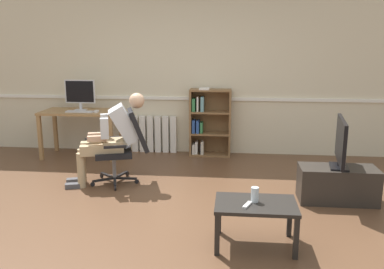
{
  "coord_description": "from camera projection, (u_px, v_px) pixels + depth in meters",
  "views": [
    {
      "loc": [
        0.66,
        -4.12,
        1.82
      ],
      "look_at": [
        0.15,
        0.85,
        0.7
      ],
      "focal_mm": 38.24,
      "sensor_mm": 36.0,
      "label": 1
    }
  ],
  "objects": [
    {
      "name": "keyboard",
      "position": [
        80.0,
        112.0,
        6.42
      ],
      "size": [
        0.43,
        0.12,
        0.02
      ],
      "primitive_type": "cube",
      "color": "silver",
      "rests_on": "computer_desk"
    },
    {
      "name": "drinking_glass",
      "position": [
        255.0,
        195.0,
        3.69
      ],
      "size": [
        0.07,
        0.07,
        0.14
      ],
      "primitive_type": "cylinder",
      "color": "silver",
      "rests_on": "coffee_table"
    },
    {
      "name": "computer_mouse",
      "position": [
        97.0,
        111.0,
        6.41
      ],
      "size": [
        0.06,
        0.1,
        0.03
      ],
      "primitive_type": "cube",
      "color": "white",
      "rests_on": "computer_desk"
    },
    {
      "name": "imac_monitor",
      "position": [
        80.0,
        93.0,
        6.58
      ],
      "size": [
        0.49,
        0.14,
        0.49
      ],
      "color": "silver",
      "rests_on": "computer_desk"
    },
    {
      "name": "tv_screen",
      "position": [
        341.0,
        143.0,
        4.66
      ],
      "size": [
        0.25,
        0.8,
        0.57
      ],
      "rotation": [
        0.0,
        0.0,
        1.42
      ],
      "color": "black",
      "rests_on": "tv_stand"
    },
    {
      "name": "person_seated",
      "position": [
        112.0,
        136.0,
        5.31
      ],
      "size": [
        1.05,
        0.59,
        1.19
      ],
      "rotation": [
        0.0,
        0.0,
        -1.27
      ],
      "color": "tan",
      "rests_on": "ground_plane"
    },
    {
      "name": "tv_stand",
      "position": [
        337.0,
        184.0,
        4.77
      ],
      "size": [
        0.88,
        0.41,
        0.41
      ],
      "color": "#2D2823",
      "rests_on": "ground_plane"
    },
    {
      "name": "back_wall",
      "position": [
        194.0,
        72.0,
        6.74
      ],
      "size": [
        12.0,
        0.13,
        2.7
      ],
      "color": "beige",
      "rests_on": "ground_plane"
    },
    {
      "name": "bookshelf",
      "position": [
        207.0,
        123.0,
        6.69
      ],
      "size": [
        0.67,
        0.29,
        1.12
      ],
      "color": "brown",
      "rests_on": "ground_plane"
    },
    {
      "name": "radiator",
      "position": [
        154.0,
        134.0,
        6.93
      ],
      "size": [
        0.76,
        0.08,
        0.62
      ],
      "color": "white",
      "rests_on": "ground_plane"
    },
    {
      "name": "spare_remote",
      "position": [
        247.0,
        205.0,
        3.61
      ],
      "size": [
        0.09,
        0.15,
        0.02
      ],
      "primitive_type": "cube",
      "rotation": [
        0.0,
        0.0,
        2.75
      ],
      "color": "white",
      "rests_on": "coffee_table"
    },
    {
      "name": "computer_desk",
      "position": [
        81.0,
        117.0,
        6.58
      ],
      "size": [
        1.23,
        0.64,
        0.76
      ],
      "color": "#9E7547",
      "rests_on": "ground_plane"
    },
    {
      "name": "coffee_table",
      "position": [
        256.0,
        209.0,
        3.7
      ],
      "size": [
        0.74,
        0.49,
        0.41
      ],
      "color": "black",
      "rests_on": "ground_plane"
    },
    {
      "name": "office_chair",
      "position": [
        125.0,
        144.0,
        5.37
      ],
      "size": [
        0.79,
        0.66,
        0.98
      ],
      "rotation": [
        0.0,
        0.0,
        -1.27
      ],
      "color": "black",
      "rests_on": "ground_plane"
    },
    {
      "name": "ground_plane",
      "position": [
        170.0,
        214.0,
        4.46
      ],
      "size": [
        18.0,
        18.0,
        0.0
      ],
      "primitive_type": "plane",
      "color": "brown"
    }
  ]
}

